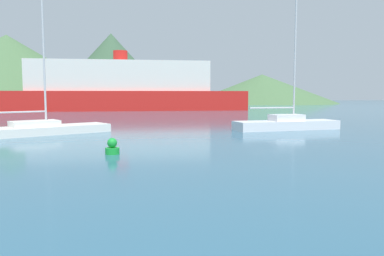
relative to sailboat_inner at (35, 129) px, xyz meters
name	(u,v)px	position (x,y,z in m)	size (l,w,h in m)	color
sailboat_inner	(35,129)	(0.00, 0.00, 0.00)	(9.03, 5.53, 10.39)	white
sailboat_middle	(286,123)	(16.25, -1.04, 0.06)	(7.41, 2.06, 9.16)	silver
ferry_distant	(121,89)	(7.88, 33.45, 2.81)	(37.95, 12.88, 8.86)	red
buoy_marker	(112,147)	(4.04, -8.54, -0.10)	(0.58, 0.58, 0.66)	green
hill_central	(8,70)	(-13.45, 64.40, 7.11)	(50.25, 50.25, 14.96)	#476B42
hill_east	(112,69)	(8.55, 67.24, 7.93)	(30.08, 30.08, 16.61)	#38563D
hill_far_east	(262,89)	(46.99, 65.96, 3.36)	(38.64, 38.64, 7.47)	#476B42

